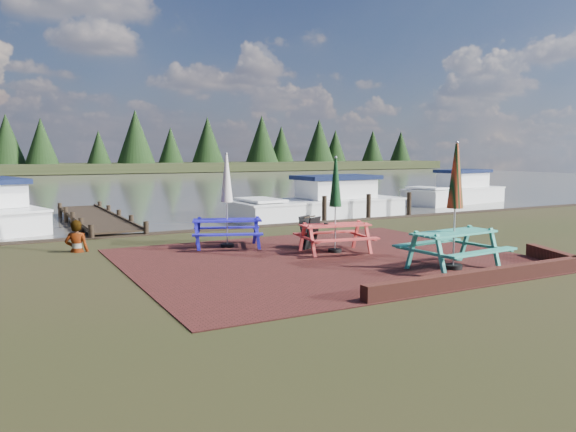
% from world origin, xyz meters
% --- Properties ---
extents(ground, '(120.00, 120.00, 0.00)m').
position_xyz_m(ground, '(0.00, 0.00, 0.00)').
color(ground, black).
rests_on(ground, ground).
extents(paving, '(9.00, 7.50, 0.02)m').
position_xyz_m(paving, '(0.00, 1.00, 0.01)').
color(paving, '#3C1613').
rests_on(paving, ground).
extents(brick_wall, '(6.21, 1.79, 0.30)m').
position_xyz_m(brick_wall, '(2.15, -2.42, 0.15)').
color(brick_wall, '#4C1E16').
rests_on(brick_wall, ground).
extents(water, '(120.00, 60.00, 0.02)m').
position_xyz_m(water, '(0.00, 37.00, 0.00)').
color(water, '#4B4840').
rests_on(water, ground).
extents(far_treeline, '(120.00, 10.00, 8.10)m').
position_xyz_m(far_treeline, '(0.00, 66.00, 3.28)').
color(far_treeline, black).
rests_on(far_treeline, ground).
extents(picnic_table_teal, '(2.08, 1.89, 2.69)m').
position_xyz_m(picnic_table_teal, '(1.79, -1.27, 0.94)').
color(picnic_table_teal, teal).
rests_on(picnic_table_teal, ground).
extents(picnic_table_red, '(1.93, 1.77, 2.37)m').
position_xyz_m(picnic_table_red, '(0.66, 1.61, 0.83)').
color(picnic_table_red, red).
rests_on(picnic_table_red, ground).
extents(picnic_table_blue, '(2.21, 2.10, 2.46)m').
position_xyz_m(picnic_table_blue, '(-1.41, 3.60, 0.86)').
color(picnic_table_blue, '#1E17B2').
rests_on(picnic_table_blue, ground).
extents(chalkboard, '(0.56, 0.71, 0.84)m').
position_xyz_m(chalkboard, '(0.40, 2.42, 0.44)').
color(chalkboard, black).
rests_on(chalkboard, ground).
extents(jetty, '(1.76, 9.08, 1.00)m').
position_xyz_m(jetty, '(-3.50, 11.28, 0.11)').
color(jetty, black).
rests_on(jetty, ground).
extents(boat_near, '(7.21, 2.77, 1.92)m').
position_xyz_m(boat_near, '(4.96, 9.20, 0.38)').
color(boat_near, white).
rests_on(boat_near, ground).
extents(boat_far, '(6.55, 3.34, 1.95)m').
position_xyz_m(boat_far, '(14.89, 11.88, 0.39)').
color(boat_far, white).
rests_on(boat_far, ground).
extents(person, '(0.68, 0.57, 1.59)m').
position_xyz_m(person, '(-5.00, 4.75, 0.80)').
color(person, gray).
rests_on(person, ground).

